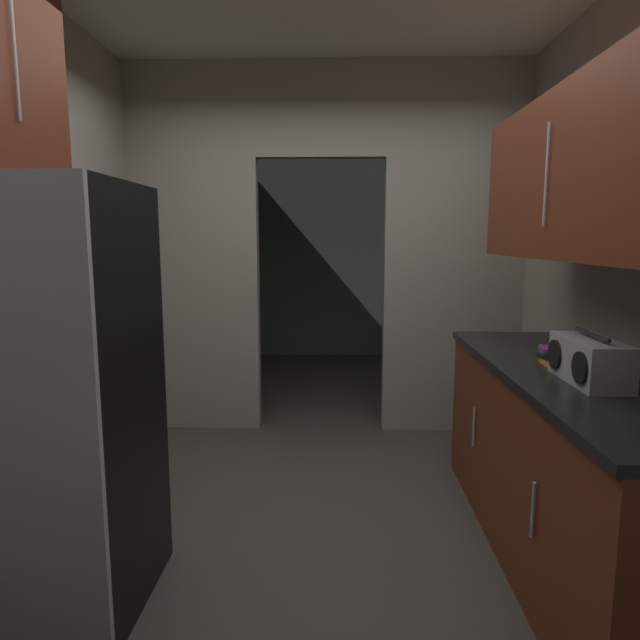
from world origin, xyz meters
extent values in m
plane|color=#47423D|center=(0.00, 0.00, 0.00)|extent=(20.00, 20.00, 0.00)
cube|color=#9E998C|center=(-1.01, 1.71, 1.39)|extent=(0.98, 0.12, 2.79)
cube|color=#9E998C|center=(0.97, 1.71, 1.39)|extent=(1.05, 0.12, 2.79)
cube|color=#9E998C|center=(-0.04, 1.71, 2.44)|extent=(0.97, 0.12, 0.69)
cube|color=gray|center=(0.00, 4.51, 1.39)|extent=(3.00, 0.10, 2.79)
cube|color=gray|center=(-1.45, 3.11, 1.39)|extent=(0.10, 2.80, 2.79)
cube|color=gray|center=(1.45, 3.11, 1.39)|extent=(0.10, 2.80, 2.79)
cube|color=black|center=(-1.09, -0.48, 0.86)|extent=(0.79, 0.69, 1.72)
cube|color=maroon|center=(1.17, -0.12, 0.43)|extent=(0.63, 2.11, 0.87)
cube|color=black|center=(1.17, -0.12, 0.89)|extent=(0.67, 2.11, 0.04)
cylinder|color=#B7BABC|center=(0.84, -0.58, 0.48)|extent=(0.01, 0.01, 0.22)
cylinder|color=#B7BABC|center=(0.84, 0.35, 0.48)|extent=(0.01, 0.01, 0.22)
cube|color=maroon|center=(1.17, -0.12, 1.77)|extent=(0.34, 1.90, 0.73)
cylinder|color=#B7BABC|center=(0.98, -0.12, 1.77)|extent=(0.01, 0.01, 0.44)
cylinder|color=#B7BABC|center=(-1.14, -0.39, 2.26)|extent=(0.01, 0.01, 0.61)
cube|color=#B2B2B7|center=(1.14, -0.31, 1.00)|extent=(0.18, 0.42, 0.18)
cylinder|color=#262626|center=(1.14, -0.31, 1.11)|extent=(0.02, 0.30, 0.02)
cylinder|color=black|center=(1.04, -0.44, 1.00)|extent=(0.01, 0.13, 0.13)
cylinder|color=black|center=(1.04, -0.18, 1.00)|extent=(0.01, 0.13, 0.13)
cube|color=gold|center=(1.12, 0.01, 0.92)|extent=(0.12, 0.13, 0.02)
cube|color=black|center=(1.12, 0.03, 0.94)|extent=(0.13, 0.16, 0.02)
cube|color=#388C47|center=(1.12, 0.01, 0.96)|extent=(0.11, 0.14, 0.02)
cube|color=#8C3893|center=(1.11, 0.02, 0.98)|extent=(0.13, 0.15, 0.02)
camera|label=1|loc=(0.09, -2.59, 1.50)|focal=31.24mm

